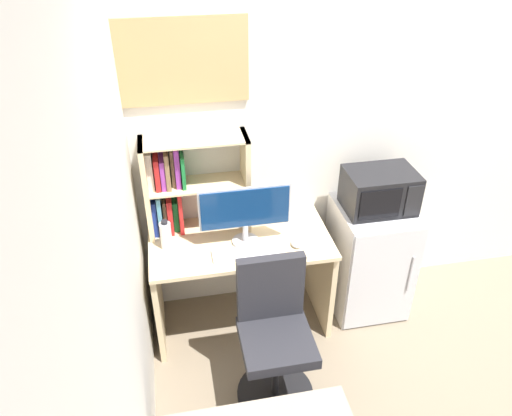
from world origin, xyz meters
TOP-DOWN VIEW (x-y plane):
  - wall_back at (0.40, 0.02)m, footprint 6.40×0.04m
  - wall_left at (-1.62, -1.60)m, footprint 0.04×4.40m
  - desk at (-0.96, -0.31)m, footprint 1.18×0.62m
  - hutch_bookshelf at (-1.30, -0.11)m, footprint 0.67×0.24m
  - monitor at (-0.93, -0.35)m, footprint 0.58×0.17m
  - keyboard at (-0.95, -0.47)m, footprint 0.42×0.12m
  - computer_mouse at (-0.62, -0.45)m, footprint 0.07×0.09m
  - water_bottle at (-1.43, -0.31)m, footprint 0.07×0.07m
  - mini_fridge at (-0.01, -0.28)m, footprint 0.52×0.55m
  - microwave at (-0.01, -0.28)m, footprint 0.46×0.33m
  - desk_chair at (-0.86, -0.92)m, footprint 0.47×0.47m
  - wall_corkboard at (-1.22, -0.01)m, footprint 0.76×0.02m

SIDE VIEW (x-z plane):
  - mini_fridge at x=-0.01m, z-range 0.00..0.85m
  - desk_chair at x=-0.86m, z-range -0.05..0.91m
  - desk at x=-0.96m, z-range 0.14..0.88m
  - keyboard at x=-0.95m, z-range 0.74..0.76m
  - computer_mouse at x=-0.62m, z-range 0.74..0.78m
  - water_bottle at x=-1.43m, z-range 0.73..0.94m
  - monitor at x=-0.93m, z-range 0.78..1.19m
  - microwave at x=-0.01m, z-range 0.85..1.13m
  - hutch_bookshelf at x=-1.30m, z-range 0.75..1.40m
  - wall_back at x=0.40m, z-range 0.00..2.60m
  - wall_left at x=-1.62m, z-range 0.00..2.60m
  - wall_corkboard at x=-1.22m, z-range 1.58..2.08m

